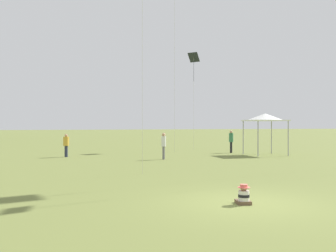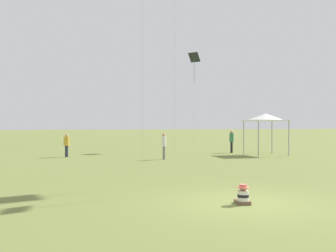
{
  "view_description": "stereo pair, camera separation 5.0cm",
  "coord_description": "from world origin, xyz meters",
  "px_view_note": "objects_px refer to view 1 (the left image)",
  "views": [
    {
      "loc": [
        -5.23,
        -9.83,
        2.2
      ],
      "look_at": [
        -0.05,
        7.51,
        2.12
      ],
      "focal_mm": 42.0,
      "sensor_mm": 36.0,
      "label": 1
    },
    {
      "loc": [
        -5.18,
        -9.84,
        2.2
      ],
      "look_at": [
        -0.05,
        7.51,
        2.12
      ],
      "focal_mm": 42.0,
      "sensor_mm": 36.0,
      "label": 2
    }
  ],
  "objects_px": {
    "canopy_tent": "(265,118)",
    "person_standing_3": "(66,144)",
    "seated_toddler": "(244,196)",
    "person_standing_0": "(231,139)",
    "kite_2": "(194,60)",
    "person_standing_1": "(164,143)"
  },
  "relations": [
    {
      "from": "person_standing_0",
      "to": "canopy_tent",
      "type": "xyz_separation_m",
      "value": [
        1.4,
        -2.61,
        1.64
      ]
    },
    {
      "from": "person_standing_1",
      "to": "canopy_tent",
      "type": "height_order",
      "value": "canopy_tent"
    },
    {
      "from": "person_standing_3",
      "to": "kite_2",
      "type": "bearing_deg",
      "value": -130.61
    },
    {
      "from": "person_standing_0",
      "to": "canopy_tent",
      "type": "distance_m",
      "value": 3.38
    },
    {
      "from": "person_standing_0",
      "to": "person_standing_1",
      "type": "bearing_deg",
      "value": -156.21
    },
    {
      "from": "person_standing_0",
      "to": "person_standing_3",
      "type": "distance_m",
      "value": 12.25
    },
    {
      "from": "person_standing_1",
      "to": "person_standing_3",
      "type": "distance_m",
      "value": 6.8
    },
    {
      "from": "seated_toddler",
      "to": "canopy_tent",
      "type": "relative_size",
      "value": 0.19
    },
    {
      "from": "canopy_tent",
      "to": "person_standing_3",
      "type": "bearing_deg",
      "value": 170.25
    },
    {
      "from": "seated_toddler",
      "to": "canopy_tent",
      "type": "distance_m",
      "value": 18.0
    },
    {
      "from": "person_standing_0",
      "to": "person_standing_3",
      "type": "relative_size",
      "value": 1.11
    },
    {
      "from": "seated_toddler",
      "to": "kite_2",
      "type": "height_order",
      "value": "kite_2"
    },
    {
      "from": "person_standing_3",
      "to": "person_standing_1",
      "type": "bearing_deg",
      "value": 175.69
    },
    {
      "from": "seated_toddler",
      "to": "person_standing_0",
      "type": "distance_m",
      "value": 19.48
    },
    {
      "from": "person_standing_0",
      "to": "kite_2",
      "type": "xyz_separation_m",
      "value": [
        -1.57,
        3.99,
        6.61
      ]
    },
    {
      "from": "person_standing_1",
      "to": "kite_2",
      "type": "bearing_deg",
      "value": -111.65
    },
    {
      "from": "person_standing_3",
      "to": "canopy_tent",
      "type": "relative_size",
      "value": 0.52
    },
    {
      "from": "kite_2",
      "to": "person_standing_1",
      "type": "bearing_deg",
      "value": 151.53
    },
    {
      "from": "seated_toddler",
      "to": "person_standing_0",
      "type": "bearing_deg",
      "value": 77.67
    },
    {
      "from": "seated_toddler",
      "to": "person_standing_0",
      "type": "xyz_separation_m",
      "value": [
        8.15,
        17.67,
        0.8
      ]
    },
    {
      "from": "person_standing_0",
      "to": "seated_toddler",
      "type": "bearing_deg",
      "value": -121.76
    },
    {
      "from": "person_standing_1",
      "to": "person_standing_3",
      "type": "bearing_deg",
      "value": -21.59
    }
  ]
}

